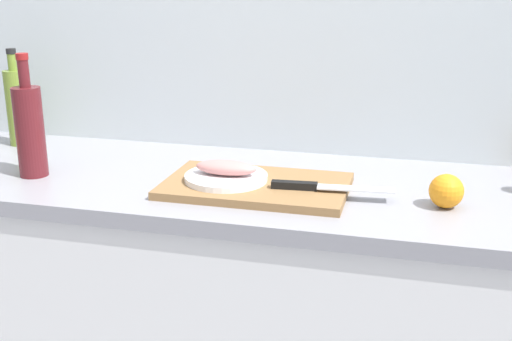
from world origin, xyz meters
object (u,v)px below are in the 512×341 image
object	(u,v)px
white_plate	(226,177)
olive_oil_bottle	(17,106)
cutting_board	(256,186)
wine_bottle	(30,129)
chef_knife	(317,187)
fish_fillet	(226,168)

from	to	relation	value
white_plate	olive_oil_bottle	distance (m)	0.79
cutting_board	wine_bottle	size ratio (longest dim) A/B	1.41
white_plate	olive_oil_bottle	bearing A→B (deg)	161.92
chef_knife	white_plate	bearing A→B (deg)	170.78
white_plate	chef_knife	size ratio (longest dim) A/B	0.71
fish_fillet	wine_bottle	distance (m)	0.53
fish_fillet	olive_oil_bottle	world-z (taller)	olive_oil_bottle
fish_fillet	chef_knife	distance (m)	0.23
white_plate	chef_knife	bearing A→B (deg)	-4.55
cutting_board	olive_oil_bottle	bearing A→B (deg)	163.77
wine_bottle	cutting_board	bearing A→B (deg)	3.16
cutting_board	fish_fillet	xyz separation A→B (m)	(-0.08, -0.00, 0.04)
cutting_board	white_plate	xyz separation A→B (m)	(-0.08, -0.00, 0.02)
cutting_board	white_plate	bearing A→B (deg)	-176.63
fish_fillet	chef_knife	world-z (taller)	fish_fillet
fish_fillet	wine_bottle	world-z (taller)	wine_bottle
olive_oil_bottle	wine_bottle	distance (m)	0.35
chef_knife	olive_oil_bottle	distance (m)	1.02
white_plate	cutting_board	bearing A→B (deg)	3.37
cutting_board	fish_fillet	distance (m)	0.09
white_plate	wine_bottle	xyz separation A→B (m)	(-0.52, -0.03, 0.10)
fish_fillet	wine_bottle	xyz separation A→B (m)	(-0.52, -0.03, 0.07)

